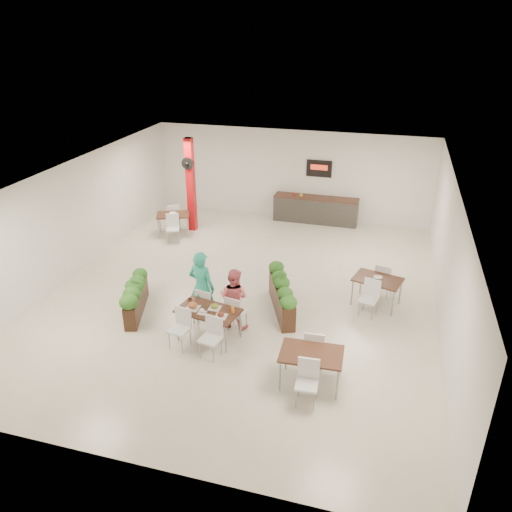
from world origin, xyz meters
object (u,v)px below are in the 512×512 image
Objects in this scene: service_counter at (316,209)px; diner_man at (202,287)px; planter_right at (282,293)px; side_table_a at (173,218)px; side_table_b at (377,283)px; side_table_c at (311,358)px; red_column at (191,184)px; diner_woman at (234,298)px; main_table at (208,314)px; planter_left at (135,295)px.

service_counter reaches higher than diner_man.
planter_right is 1.19× the size of side_table_a.
side_table_c is (-1.08, -3.52, 0.00)m from side_table_b.
red_column is at bearing 133.37° from planter_right.
red_column is 8.88m from side_table_c.
side_table_a is (-2.89, 4.76, -0.31)m from diner_man.
red_column is 2.12× the size of diner_woman.
planter_right reaches higher than side_table_b.
main_table is 2.10m from planter_right.
planter_left is at bearing 13.72° from diner_man.
planter_right reaches higher than side_table_c.
service_counter is at bearing 65.85° from planter_left.
diner_man is 1.23× the size of diner_woman.
red_column reaches higher than planter_right.
side_table_b is (2.27, 0.96, 0.11)m from planter_right.
planter_left is 4.98m from side_table_a.
main_table is 1.01× the size of planter_left.
red_column is 1.95× the size of side_table_c.
diner_man is at bearing 148.60° from side_table_c.
red_column reaches higher than main_table.
diner_man is (-1.55, -7.25, 0.43)m from service_counter.
service_counter is 7.29m from diner_woman.
side_table_a is at bearing -47.95° from diner_man.
side_table_c is (2.13, -1.61, -0.12)m from diner_woman.
planter_left reaches higher than side_table_a.
red_column reaches higher than planter_left.
side_table_a is 1.01× the size of side_table_c.
diner_man is 1.03× the size of planter_left.
diner_man is 0.82m from diner_woman.
diner_woman is at bearing 57.84° from main_table.
diner_man is 1.12× the size of side_table_a.
diner_woman is 2.56m from planter_left.
red_column reaches higher than service_counter.
planter_right is 2.82m from side_table_c.
red_column reaches higher than side_table_a.
main_table is 1.11× the size of side_table_c.
main_table is 1.10× the size of side_table_a.
planter_left is at bearing -82.62° from red_column.
diner_man is at bearing 10.78° from diner_woman.
planter_right is 2.46m from side_table_b.
diner_woman is at bearing -95.89° from service_counter.
main_table is at bearing -64.80° from red_column.
main_table is 4.43m from side_table_b.
side_table_b is (2.46, -5.34, 0.14)m from service_counter.
main_table is at bearing 68.62° from diner_woman.
service_counter is (4.00, 1.86, -1.15)m from red_column.
red_column is 1.91× the size of side_table_b.
planter_right is at bearing 112.30° from side_table_c.
main_table is 0.78m from diner_woman.
main_table is at bearing -130.29° from planter_right.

